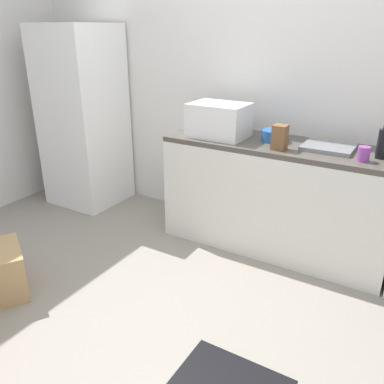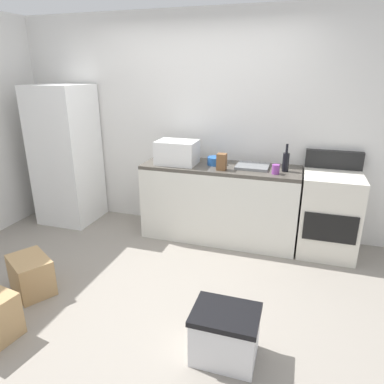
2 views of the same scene
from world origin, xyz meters
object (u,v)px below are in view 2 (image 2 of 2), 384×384
object	(u,v)px
stove_oven	(329,213)
knife_block	(222,162)
coffee_mug	(276,169)
cardboard_box_medium	(31,275)
microwave	(177,152)
wine_bottle	(286,161)
storage_bin	(225,334)
mixing_bowl	(216,161)
refrigerator	(66,155)

from	to	relation	value
stove_oven	knife_block	xyz separation A→B (m)	(-1.17, -0.17, 0.52)
coffee_mug	cardboard_box_medium	size ratio (longest dim) A/B	0.24
microwave	cardboard_box_medium	size ratio (longest dim) A/B	1.09
microwave	wine_bottle	distance (m)	1.23
stove_oven	storage_bin	distance (m)	2.01
wine_bottle	storage_bin	xyz separation A→B (m)	(-0.24, -1.82, -0.82)
stove_oven	mixing_bowl	world-z (taller)	stove_oven
microwave	stove_oven	bearing A→B (deg)	2.19
coffee_mug	storage_bin	bearing A→B (deg)	-95.13
microwave	mixing_bowl	world-z (taller)	microwave
wine_bottle	cardboard_box_medium	distance (m)	2.76
cardboard_box_medium	stove_oven	bearing A→B (deg)	31.78
stove_oven	coffee_mug	size ratio (longest dim) A/B	11.00
wine_bottle	knife_block	bearing A→B (deg)	-167.62
stove_oven	wine_bottle	distance (m)	0.74
storage_bin	mixing_bowl	bearing A→B (deg)	106.25
wine_bottle	mixing_bowl	bearing A→B (deg)	176.61
refrigerator	cardboard_box_medium	distance (m)	1.84
refrigerator	storage_bin	xyz separation A→B (m)	(2.53, -1.79, -0.69)
stove_oven	cardboard_box_medium	size ratio (longest dim) A/B	2.61
refrigerator	microwave	xyz separation A→B (m)	(1.54, -0.01, 0.15)
stove_oven	wine_bottle	world-z (taller)	wine_bottle
coffee_mug	knife_block	size ratio (longest dim) A/B	0.56
stove_oven	cardboard_box_medium	xyz separation A→B (m)	(-2.60, -1.61, -0.30)
refrigerator	knife_block	world-z (taller)	refrigerator
microwave	coffee_mug	size ratio (longest dim) A/B	4.60
refrigerator	mixing_bowl	xyz separation A→B (m)	(1.98, 0.08, 0.06)
wine_bottle	storage_bin	size ratio (longest dim) A/B	0.65
cardboard_box_medium	coffee_mug	bearing A→B (deg)	35.94
coffee_mug	cardboard_box_medium	distance (m)	2.60
coffee_mug	storage_bin	xyz separation A→B (m)	(-0.15, -1.69, -0.76)
refrigerator	storage_bin	size ratio (longest dim) A/B	3.85
stove_oven	coffee_mug	distance (m)	0.78
stove_oven	mixing_bowl	size ratio (longest dim) A/B	5.79
cardboard_box_medium	storage_bin	size ratio (longest dim) A/B	0.92
wine_bottle	storage_bin	distance (m)	2.01
microwave	mixing_bowl	bearing A→B (deg)	11.51
cardboard_box_medium	refrigerator	bearing A→B (deg)	113.27
stove_oven	cardboard_box_medium	distance (m)	3.07
mixing_bowl	cardboard_box_medium	distance (m)	2.24
mixing_bowl	storage_bin	bearing A→B (deg)	-73.75
refrigerator	microwave	distance (m)	1.55
stove_oven	cardboard_box_medium	world-z (taller)	stove_oven
refrigerator	stove_oven	distance (m)	3.30
knife_block	storage_bin	distance (m)	1.90
mixing_bowl	storage_bin	distance (m)	2.08
mixing_bowl	cardboard_box_medium	bearing A→B (deg)	-128.77
microwave	knife_block	world-z (taller)	microwave
refrigerator	microwave	world-z (taller)	refrigerator
wine_bottle	cardboard_box_medium	world-z (taller)	wine_bottle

